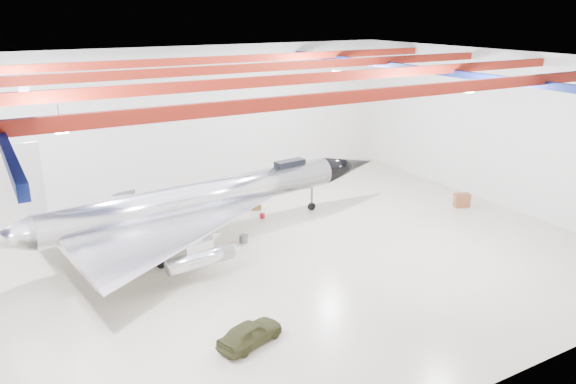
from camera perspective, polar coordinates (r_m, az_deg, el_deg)
floor at (r=32.65m, az=-4.07°, el=-6.67°), size 40.00×40.00×0.00m
wall_back at (r=44.43m, az=-12.81°, el=7.08°), size 40.00×0.00×40.00m
wall_right at (r=43.06m, az=20.56°, el=6.04°), size 0.00×30.00×30.00m
ceiling at (r=29.77m, az=-4.56°, el=12.93°), size 40.00×40.00×0.00m
ceiling_structure at (r=29.84m, az=-4.52°, el=11.64°), size 39.50×29.50×1.08m
jet_aircraft at (r=34.73m, az=-8.91°, el=-0.98°), size 27.18×17.16×7.41m
jeep at (r=24.67m, az=-3.88°, el=-14.10°), size 3.34×2.17×1.06m
desk at (r=42.39m, az=17.26°, el=-0.80°), size 1.23×0.89×1.02m
crate_ply at (r=36.43m, az=-11.63°, el=-3.98°), size 0.61×0.52×0.38m
toolbox_red at (r=41.09m, az=-9.99°, el=-1.36°), size 0.46×0.37×0.31m
engine_drum at (r=34.62m, az=-4.53°, el=-4.76°), size 0.64×0.64×0.48m
parts_bin at (r=40.08m, az=-3.22°, el=-1.52°), size 0.71×0.63×0.43m
crate_small at (r=35.56m, az=-16.24°, el=-5.03°), size 0.36×0.29×0.25m
tool_chest at (r=38.51m, az=-2.63°, el=-2.42°), size 0.39×0.39×0.33m
oil_barrel at (r=37.16m, az=-12.94°, el=-3.65°), size 0.62×0.56×0.36m
spares_box at (r=40.25m, az=-3.85°, el=-1.53°), size 0.46×0.46×0.32m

